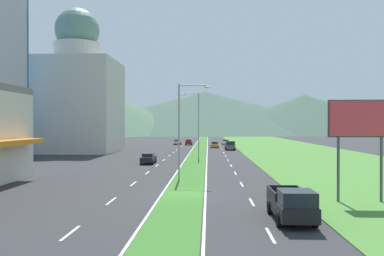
# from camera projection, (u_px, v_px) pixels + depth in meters

# --- Properties ---
(ground_plane) EXTENTS (600.00, 600.00, 0.00)m
(ground_plane) POSITION_uv_depth(u_px,v_px,m) (184.00, 194.00, 31.46)
(ground_plane) COLOR #2D2D30
(grass_median) EXTENTS (3.20, 240.00, 0.06)m
(grass_median) POSITION_uv_depth(u_px,v_px,m) (200.00, 149.00, 91.41)
(grass_median) COLOR #387028
(grass_median) RESTS_ON ground_plane
(grass_verge_right) EXTENTS (24.00, 240.00, 0.06)m
(grass_verge_right) POSITION_uv_depth(u_px,v_px,m) (289.00, 149.00, 90.56)
(grass_verge_right) COLOR #477F33
(grass_verge_right) RESTS_ON ground_plane
(lane_dash_left_1) EXTENTS (0.16, 2.80, 0.01)m
(lane_dash_left_1) POSITION_uv_depth(u_px,v_px,m) (71.00, 233.00, 20.18)
(lane_dash_left_1) COLOR silver
(lane_dash_left_1) RESTS_ON ground_plane
(lane_dash_left_2) EXTENTS (0.16, 2.80, 0.01)m
(lane_dash_left_2) POSITION_uv_depth(u_px,v_px,m) (111.00, 201.00, 28.67)
(lane_dash_left_2) COLOR silver
(lane_dash_left_2) RESTS_ON ground_plane
(lane_dash_left_3) EXTENTS (0.16, 2.80, 0.01)m
(lane_dash_left_3) POSITION_uv_depth(u_px,v_px,m) (133.00, 184.00, 37.15)
(lane_dash_left_3) COLOR silver
(lane_dash_left_3) RESTS_ON ground_plane
(lane_dash_left_4) EXTENTS (0.16, 2.80, 0.01)m
(lane_dash_left_4) POSITION_uv_depth(u_px,v_px,m) (147.00, 173.00, 45.64)
(lane_dash_left_4) COLOR silver
(lane_dash_left_4) RESTS_ON ground_plane
(lane_dash_left_5) EXTENTS (0.16, 2.80, 0.01)m
(lane_dash_left_5) POSITION_uv_depth(u_px,v_px,m) (157.00, 165.00, 54.13)
(lane_dash_left_5) COLOR silver
(lane_dash_left_5) RESTS_ON ground_plane
(lane_dash_left_6) EXTENTS (0.16, 2.80, 0.01)m
(lane_dash_left_6) POSITION_uv_depth(u_px,v_px,m) (164.00, 160.00, 62.62)
(lane_dash_left_6) COLOR silver
(lane_dash_left_6) RESTS_ON ground_plane
(lane_dash_left_7) EXTENTS (0.16, 2.80, 0.01)m
(lane_dash_left_7) POSITION_uv_depth(u_px,v_px,m) (169.00, 156.00, 71.11)
(lane_dash_left_7) COLOR silver
(lane_dash_left_7) RESTS_ON ground_plane
(lane_dash_left_8) EXTENTS (0.16, 2.80, 0.01)m
(lane_dash_left_8) POSITION_uv_depth(u_px,v_px,m) (173.00, 152.00, 79.59)
(lane_dash_left_8) COLOR silver
(lane_dash_left_8) RESTS_ON ground_plane
(lane_dash_left_9) EXTENTS (0.16, 2.80, 0.01)m
(lane_dash_left_9) POSITION_uv_depth(u_px,v_px,m) (177.00, 150.00, 88.08)
(lane_dash_left_9) COLOR silver
(lane_dash_left_9) RESTS_ON ground_plane
(lane_dash_left_10) EXTENTS (0.16, 2.80, 0.01)m
(lane_dash_left_10) POSITION_uv_depth(u_px,v_px,m) (179.00, 148.00, 96.57)
(lane_dash_left_10) COLOR silver
(lane_dash_left_10) RESTS_ON ground_plane
(lane_dash_left_11) EXTENTS (0.16, 2.80, 0.01)m
(lane_dash_left_11) POSITION_uv_depth(u_px,v_px,m) (182.00, 146.00, 105.06)
(lane_dash_left_11) COLOR silver
(lane_dash_left_11) RESTS_ON ground_plane
(lane_dash_left_12) EXTENTS (0.16, 2.80, 0.01)m
(lane_dash_left_12) POSITION_uv_depth(u_px,v_px,m) (184.00, 144.00, 113.54)
(lane_dash_left_12) COLOR silver
(lane_dash_left_12) RESTS_ON ground_plane
(lane_dash_right_1) EXTENTS (0.16, 2.80, 0.01)m
(lane_dash_right_1) POSITION_uv_depth(u_px,v_px,m) (270.00, 235.00, 19.76)
(lane_dash_right_1) COLOR silver
(lane_dash_right_1) RESTS_ON ground_plane
(lane_dash_right_2) EXTENTS (0.16, 2.80, 0.01)m
(lane_dash_right_2) POSITION_uv_depth(u_px,v_px,m) (252.00, 202.00, 28.24)
(lane_dash_right_2) COLOR silver
(lane_dash_right_2) RESTS_ON ground_plane
(lane_dash_right_3) EXTENTS (0.16, 2.80, 0.01)m
(lane_dash_right_3) POSITION_uv_depth(u_px,v_px,m) (242.00, 184.00, 36.73)
(lane_dash_right_3) COLOR silver
(lane_dash_right_3) RESTS_ON ground_plane
(lane_dash_right_4) EXTENTS (0.16, 2.80, 0.01)m
(lane_dash_right_4) POSITION_uv_depth(u_px,v_px,m) (235.00, 173.00, 45.22)
(lane_dash_right_4) COLOR silver
(lane_dash_right_4) RESTS_ON ground_plane
(lane_dash_right_5) EXTENTS (0.16, 2.80, 0.01)m
(lane_dash_right_5) POSITION_uv_depth(u_px,v_px,m) (231.00, 166.00, 53.71)
(lane_dash_right_5) COLOR silver
(lane_dash_right_5) RESTS_ON ground_plane
(lane_dash_right_6) EXTENTS (0.16, 2.80, 0.01)m
(lane_dash_right_6) POSITION_uv_depth(u_px,v_px,m) (228.00, 160.00, 62.19)
(lane_dash_right_6) COLOR silver
(lane_dash_right_6) RESTS_ON ground_plane
(lane_dash_right_7) EXTENTS (0.16, 2.80, 0.01)m
(lane_dash_right_7) POSITION_uv_depth(u_px,v_px,m) (226.00, 156.00, 70.68)
(lane_dash_right_7) COLOR silver
(lane_dash_right_7) RESTS_ON ground_plane
(lane_dash_right_8) EXTENTS (0.16, 2.80, 0.01)m
(lane_dash_right_8) POSITION_uv_depth(u_px,v_px,m) (224.00, 153.00, 79.17)
(lane_dash_right_8) COLOR silver
(lane_dash_right_8) RESTS_ON ground_plane
(lane_dash_right_9) EXTENTS (0.16, 2.80, 0.01)m
(lane_dash_right_9) POSITION_uv_depth(u_px,v_px,m) (222.00, 150.00, 87.66)
(lane_dash_right_9) COLOR silver
(lane_dash_right_9) RESTS_ON ground_plane
(lane_dash_right_10) EXTENTS (0.16, 2.80, 0.01)m
(lane_dash_right_10) POSITION_uv_depth(u_px,v_px,m) (221.00, 148.00, 96.15)
(lane_dash_right_10) COLOR silver
(lane_dash_right_10) RESTS_ON ground_plane
(lane_dash_right_11) EXTENTS (0.16, 2.80, 0.01)m
(lane_dash_right_11) POSITION_uv_depth(u_px,v_px,m) (220.00, 146.00, 104.63)
(lane_dash_right_11) COLOR silver
(lane_dash_right_11) RESTS_ON ground_plane
(lane_dash_right_12) EXTENTS (0.16, 2.80, 0.01)m
(lane_dash_right_12) POSITION_uv_depth(u_px,v_px,m) (219.00, 144.00, 113.12)
(lane_dash_right_12) COLOR silver
(lane_dash_right_12) RESTS_ON ground_plane
(edge_line_median_left) EXTENTS (0.16, 240.00, 0.01)m
(edge_line_median_left) POSITION_uv_depth(u_px,v_px,m) (192.00, 149.00, 91.48)
(edge_line_median_left) COLOR silver
(edge_line_median_left) RESTS_ON ground_plane
(edge_line_median_right) EXTENTS (0.16, 240.00, 0.01)m
(edge_line_median_right) POSITION_uv_depth(u_px,v_px,m) (207.00, 149.00, 91.34)
(edge_line_median_right) COLOR silver
(edge_line_median_right) RESTS_ON ground_plane
(domed_building) EXTENTS (16.44, 16.44, 29.78)m
(domed_building) POSITION_uv_depth(u_px,v_px,m) (77.00, 94.00, 81.72)
(domed_building) COLOR beige
(domed_building) RESTS_ON ground_plane
(midrise_colored) EXTENTS (14.80, 14.80, 20.13)m
(midrise_colored) POSITION_uv_depth(u_px,v_px,m) (93.00, 109.00, 108.46)
(midrise_colored) COLOR #9E9384
(midrise_colored) RESTS_ON ground_plane
(hill_far_left) EXTENTS (193.37, 193.37, 38.95)m
(hill_far_left) POSITION_uv_depth(u_px,v_px,m) (59.00, 104.00, 258.78)
(hill_far_left) COLOR #47664C
(hill_far_left) RESTS_ON ground_plane
(hill_far_center) EXTENTS (230.55, 230.55, 31.03)m
(hill_far_center) POSITION_uv_depth(u_px,v_px,m) (205.00, 112.00, 300.13)
(hill_far_center) COLOR #3D5647
(hill_far_center) RESTS_ON ground_plane
(hill_far_right) EXTENTS (150.40, 150.40, 25.96)m
(hill_far_right) POSITION_uv_depth(u_px,v_px,m) (304.00, 114.00, 264.84)
(hill_far_right) COLOR #3D5647
(hill_far_right) RESTS_ON ground_plane
(street_lamp_near) EXTENTS (3.17, 0.41, 9.64)m
(street_lamp_near) POSITION_uv_depth(u_px,v_px,m) (182.00, 125.00, 39.20)
(street_lamp_near) COLOR #99999E
(street_lamp_near) RESTS_ON ground_plane
(street_lamp_mid) EXTENTS (2.82, 0.37, 10.82)m
(street_lamp_mid) POSITION_uv_depth(u_px,v_px,m) (197.00, 122.00, 64.11)
(street_lamp_mid) COLOR #99999E
(street_lamp_mid) RESTS_ON ground_plane
(billboard_roadside) EXTENTS (4.53, 0.28, 7.37)m
(billboard_roadside) POSITION_uv_depth(u_px,v_px,m) (360.00, 125.00, 28.07)
(billboard_roadside) COLOR #4C4C51
(billboard_roadside) RESTS_ON ground_plane
(car_0) EXTENTS (1.93, 4.52, 1.41)m
(car_0) POSITION_uv_depth(u_px,v_px,m) (225.00, 142.00, 111.09)
(car_0) COLOR silver
(car_0) RESTS_ON ground_plane
(car_1) EXTENTS (1.94, 4.79, 1.44)m
(car_1) POSITION_uv_depth(u_px,v_px,m) (177.00, 142.00, 111.66)
(car_1) COLOR #B2B2B7
(car_1) RESTS_ON ground_plane
(car_2) EXTENTS (1.98, 4.29, 1.44)m
(car_2) POSITION_uv_depth(u_px,v_px,m) (215.00, 145.00, 96.78)
(car_2) COLOR #C6842D
(car_2) RESTS_ON ground_plane
(car_3) EXTENTS (1.89, 4.62, 1.53)m
(car_3) POSITION_uv_depth(u_px,v_px,m) (148.00, 158.00, 56.48)
(car_3) COLOR black
(car_3) RESTS_ON ground_plane
(car_4) EXTENTS (1.91, 4.40, 1.52)m
(car_4) POSITION_uv_depth(u_px,v_px,m) (189.00, 142.00, 110.12)
(car_4) COLOR maroon
(car_4) RESTS_ON ground_plane
(pickup_truck_0) EXTENTS (2.18, 5.40, 2.00)m
(pickup_truck_0) POSITION_uv_depth(u_px,v_px,m) (230.00, 145.00, 87.98)
(pickup_truck_0) COLOR #515459
(pickup_truck_0) RESTS_ON ground_plane
(pickup_truck_1) EXTENTS (2.18, 5.40, 2.00)m
(pickup_truck_1) POSITION_uv_depth(u_px,v_px,m) (292.00, 205.00, 22.54)
(pickup_truck_1) COLOR black
(pickup_truck_1) RESTS_ON ground_plane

